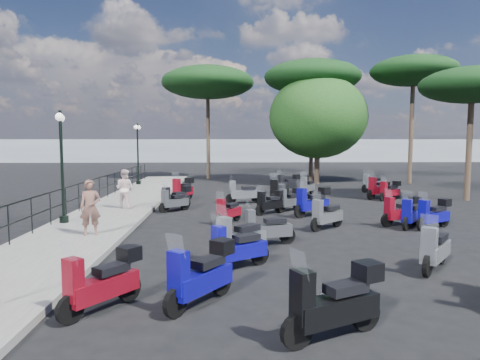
{
  "coord_description": "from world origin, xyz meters",
  "views": [
    {
      "loc": [
        -1.92,
        -14.85,
        2.98
      ],
      "look_at": [
        -1.35,
        3.88,
        1.2
      ],
      "focal_mm": 32.0,
      "sensor_mm": 36.0,
      "label": 1
    }
  ],
  "objects_px": {
    "scooter_5": "(183,190)",
    "scooter_7": "(266,229)",
    "scooter_14": "(326,216)",
    "broadleaf_tree": "(318,117)",
    "scooter_22": "(390,191)",
    "scooter_23": "(307,187)",
    "scooter_6": "(201,276)",
    "pine_1": "(413,71)",
    "scooter_8": "(228,212)",
    "scooter_27": "(411,215)",
    "pine_2": "(208,83)",
    "scooter_11": "(279,192)",
    "scooter_15": "(313,202)",
    "scooter_0": "(102,283)",
    "scooter_20": "(434,215)",
    "lamp_post_2": "(138,150)",
    "pedestrian_far": "(125,189)",
    "scooter_2": "(239,240)",
    "scooter_13": "(435,250)",
    "scooter_10": "(243,193)",
    "scooter_17": "(288,184)",
    "scooter_1": "(237,249)",
    "scooter_21": "(401,211)",
    "scooter_3": "(176,199)",
    "scooter_29": "(372,184)",
    "scooter_16": "(270,203)",
    "scooter_4": "(174,202)",
    "scooter_28": "(379,189)",
    "lamp_post_1": "(62,159)",
    "scooter_9": "(290,200)",
    "pine_3": "(472,86)",
    "pine_0": "(312,78)",
    "scooter_12": "(334,304)"
  },
  "relations": [
    {
      "from": "scooter_14",
      "to": "scooter_15",
      "type": "xyz_separation_m",
      "value": [
        0.04,
        2.46,
        0.08
      ]
    },
    {
      "from": "scooter_23",
      "to": "pine_2",
      "type": "xyz_separation_m",
      "value": [
        -5.68,
        9.88,
        6.72
      ]
    },
    {
      "from": "scooter_0",
      "to": "scooter_13",
      "type": "relative_size",
      "value": 1.05
    },
    {
      "from": "scooter_2",
      "to": "scooter_21",
      "type": "distance_m",
      "value": 6.99
    },
    {
      "from": "scooter_14",
      "to": "broadleaf_tree",
      "type": "height_order",
      "value": "broadleaf_tree"
    },
    {
      "from": "lamp_post_2",
      "to": "pedestrian_far",
      "type": "height_order",
      "value": "lamp_post_2"
    },
    {
      "from": "scooter_5",
      "to": "scooter_7",
      "type": "relative_size",
      "value": 1.04
    },
    {
      "from": "broadleaf_tree",
      "to": "lamp_post_2",
      "type": "bearing_deg",
      "value": -172.1
    },
    {
      "from": "scooter_6",
      "to": "pine_1",
      "type": "distance_m",
      "value": 25.65
    },
    {
      "from": "scooter_27",
      "to": "pine_2",
      "type": "height_order",
      "value": "pine_2"
    },
    {
      "from": "scooter_15",
      "to": "scooter_27",
      "type": "distance_m",
      "value": 3.69
    },
    {
      "from": "scooter_8",
      "to": "scooter_14",
      "type": "bearing_deg",
      "value": -165.11
    },
    {
      "from": "scooter_2",
      "to": "scooter_13",
      "type": "relative_size",
      "value": 1.03
    },
    {
      "from": "lamp_post_2",
      "to": "scooter_16",
      "type": "distance_m",
      "value": 12.77
    },
    {
      "from": "scooter_14",
      "to": "scooter_8",
      "type": "bearing_deg",
      "value": 29.4
    },
    {
      "from": "scooter_0",
      "to": "scooter_20",
      "type": "xyz_separation_m",
      "value": [
        9.05,
        6.59,
        -0.03
      ]
    },
    {
      "from": "scooter_10",
      "to": "scooter_11",
      "type": "relative_size",
      "value": 1.03
    },
    {
      "from": "scooter_5",
      "to": "scooter_17",
      "type": "height_order",
      "value": "scooter_5"
    },
    {
      "from": "scooter_1",
      "to": "scooter_5",
      "type": "xyz_separation_m",
      "value": [
        -2.37,
        11.09,
        0.07
      ]
    },
    {
      "from": "pedestrian_far",
      "to": "scooter_9",
      "type": "xyz_separation_m",
      "value": [
        6.85,
        -0.07,
        -0.49
      ]
    },
    {
      "from": "lamp_post_2",
      "to": "scooter_6",
      "type": "relative_size",
      "value": 2.49
    },
    {
      "from": "scooter_2",
      "to": "scooter_16",
      "type": "relative_size",
      "value": 1.13
    },
    {
      "from": "scooter_11",
      "to": "scooter_15",
      "type": "relative_size",
      "value": 1.04
    },
    {
      "from": "scooter_15",
      "to": "scooter_29",
      "type": "height_order",
      "value": "scooter_15"
    },
    {
      "from": "broadleaf_tree",
      "to": "pine_3",
      "type": "xyz_separation_m",
      "value": [
        5.65,
        -8.33,
        1.06
      ]
    },
    {
      "from": "scooter_9",
      "to": "scooter_22",
      "type": "relative_size",
      "value": 0.91
    },
    {
      "from": "scooter_15",
      "to": "scooter_17",
      "type": "height_order",
      "value": "scooter_15"
    },
    {
      "from": "scooter_23",
      "to": "pine_2",
      "type": "height_order",
      "value": "pine_2"
    },
    {
      "from": "scooter_27",
      "to": "pine_3",
      "type": "relative_size",
      "value": 0.21
    },
    {
      "from": "pedestrian_far",
      "to": "scooter_12",
      "type": "bearing_deg",
      "value": 137.25
    },
    {
      "from": "scooter_4",
      "to": "scooter_28",
      "type": "bearing_deg",
      "value": -111.81
    },
    {
      "from": "scooter_22",
      "to": "lamp_post_1",
      "type": "bearing_deg",
      "value": 79.44
    },
    {
      "from": "lamp_post_2",
      "to": "scooter_29",
      "type": "height_order",
      "value": "lamp_post_2"
    },
    {
      "from": "scooter_1",
      "to": "scooter_14",
      "type": "height_order",
      "value": "scooter_1"
    },
    {
      "from": "scooter_22",
      "to": "pine_0",
      "type": "distance_m",
      "value": 11.84
    },
    {
      "from": "scooter_29",
      "to": "scooter_22",
      "type": "bearing_deg",
      "value": 145.49
    },
    {
      "from": "scooter_10",
      "to": "scooter_11",
      "type": "height_order",
      "value": "scooter_11"
    },
    {
      "from": "scooter_3",
      "to": "scooter_27",
      "type": "distance_m",
      "value": 9.25
    },
    {
      "from": "scooter_3",
      "to": "pine_0",
      "type": "distance_m",
      "value": 16.06
    },
    {
      "from": "scooter_5",
      "to": "lamp_post_2",
      "type": "bearing_deg",
      "value": -37.47
    },
    {
      "from": "scooter_23",
      "to": "scooter_14",
      "type": "bearing_deg",
      "value": 116.24
    },
    {
      "from": "scooter_22",
      "to": "scooter_23",
      "type": "height_order",
      "value": "scooter_23"
    },
    {
      "from": "scooter_11",
      "to": "scooter_14",
      "type": "xyz_separation_m",
      "value": [
        0.84,
        -5.98,
        -0.05
      ]
    },
    {
      "from": "scooter_6",
      "to": "scooter_3",
      "type": "bearing_deg",
      "value": -44.55
    },
    {
      "from": "scooter_14",
      "to": "scooter_29",
      "type": "bearing_deg",
      "value": -67.59
    },
    {
      "from": "scooter_0",
      "to": "pine_1",
      "type": "distance_m",
      "value": 26.73
    },
    {
      "from": "scooter_8",
      "to": "scooter_17",
      "type": "distance_m",
      "value": 9.33
    },
    {
      "from": "scooter_10",
      "to": "scooter_8",
      "type": "bearing_deg",
      "value": 157.59
    },
    {
      "from": "scooter_6",
      "to": "scooter_1",
      "type": "bearing_deg",
      "value": -72.03
    },
    {
      "from": "scooter_15",
      "to": "broadleaf_tree",
      "type": "bearing_deg",
      "value": -46.53
    }
  ]
}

